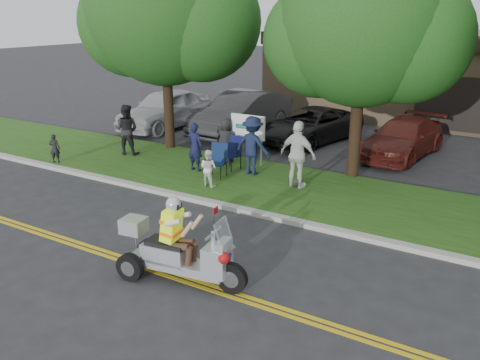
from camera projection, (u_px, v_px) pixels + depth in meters
The scene contains 23 objects.
ground at pixel (206, 271), 10.16m from camera, with size 120.00×120.00×0.00m, color #28282B.
centerline_near at pixel (189, 283), 9.69m from camera, with size 60.00×0.10×0.01m, color gold.
centerline_far at pixel (194, 280), 9.82m from camera, with size 60.00×0.10×0.01m, color gold.
curb at pixel (276, 218), 12.62m from camera, with size 60.00×0.25×0.12m, color #A8A89E.
grass_verge at pixel (311, 193), 14.36m from camera, with size 60.00×4.00×0.10m, color #224612.
commercial_building at pixel (470, 76), 23.93m from camera, with size 18.00×8.20×4.00m.
tree_left at pixel (166, 14), 17.49m from camera, with size 6.62×5.40×7.78m.
tree_mid at pixel (365, 30), 14.35m from camera, with size 5.88×4.80×7.05m.
business_sign at pixel (248, 130), 16.54m from camera, with size 1.25×0.06×1.75m.
trike_scooter at pixel (177, 252), 9.62m from camera, with size 2.61×0.97×1.71m.
lawn_chair_a at pixel (218, 158), 15.43m from camera, with size 0.62×0.64×1.03m.
lawn_chair_b at pixel (233, 150), 16.24m from camera, with size 0.65×0.67×1.05m.
spectator_adult_left at pixel (195, 147), 15.97m from camera, with size 0.56×0.37×1.54m, color #131637.
spectator_adult_mid at pixel (127, 130), 17.78m from camera, with size 0.86×0.67×1.76m, color black.
spectator_adult_right at pixel (298, 155), 14.35m from camera, with size 1.14×0.47×1.94m, color silver.
spectator_chair_a at pixel (253, 145), 15.58m from camera, with size 1.17×0.67×1.82m, color #151E3B.
spectator_chair_b at pixel (226, 141), 16.85m from camera, with size 0.73×0.47×1.49m, color black.
child_left at pixel (55, 148), 16.91m from camera, with size 0.35×0.23×0.97m, color black.
child_right at pixel (208, 168), 14.60m from camera, with size 0.52×0.41×1.08m, color white.
parked_car_far_left at pixel (166, 109), 22.30m from camera, with size 2.00×4.98×1.70m, color #AEB0B5.
parked_car_left at pixel (242, 113), 21.15m from camera, with size 1.86×5.33×1.76m, color #302F32.
parked_car_mid at pixel (311, 125), 19.95m from camera, with size 2.20×4.77×1.33m, color black.
parked_car_right at pixel (403, 138), 18.00m from camera, with size 1.83×4.50×1.31m, color #521813.
Camera 1 is at (5.27, -7.40, 4.95)m, focal length 38.00 mm.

